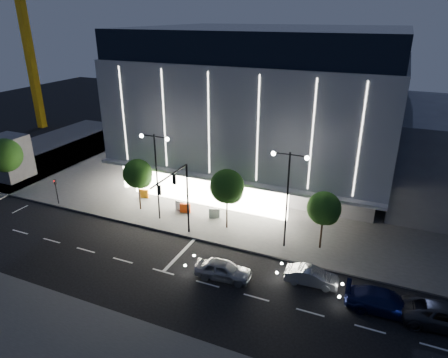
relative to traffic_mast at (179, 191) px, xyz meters
name	(u,v)px	position (x,y,z in m)	size (l,w,h in m)	color
ground	(153,257)	(-1.00, -3.34, -5.03)	(160.00, 160.00, 0.00)	black
sidewalk_museum	(284,171)	(4.00, 20.66, -4.95)	(70.00, 40.00, 0.15)	#474747
sidewalk_west	(5,168)	(-31.00, 6.66, -4.95)	(16.00, 50.00, 0.15)	#474747
museum	(269,103)	(1.98, 18.97, 4.25)	(30.00, 25.80, 18.00)	#4C4C51
traffic_mast	(179,191)	(0.00, 0.00, 0.00)	(0.33, 5.89, 7.07)	black
street_lamp_west	(156,165)	(-4.00, 2.66, 0.93)	(3.16, 0.36, 9.00)	black
street_lamp_east	(288,186)	(9.00, 2.66, 0.93)	(3.16, 0.36, 9.00)	black
ped_signal_far	(56,189)	(-16.00, 1.16, -3.14)	(0.22, 0.24, 3.00)	black
tower_crane	(26,6)	(-41.92, 24.66, 15.48)	(32.00, 2.00, 28.50)	gold
tree_left	(138,175)	(-6.97, 3.68, -0.99)	(3.02, 3.02, 5.72)	black
tree_mid	(227,188)	(3.03, 3.68, -0.69)	(3.25, 3.25, 6.15)	black
tree_right	(324,210)	(12.03, 3.68, -1.14)	(2.91, 2.91, 5.51)	black
car_lead	(223,270)	(5.79, -3.64, -4.25)	(1.83, 4.54, 1.55)	#9FA2A6
car_second	(312,276)	(12.35, -1.59, -4.36)	(1.42, 4.07, 1.34)	silver
car_third	(385,302)	(17.69, -2.61, -4.24)	(2.19, 5.39, 1.57)	#111742
car_fourth	(446,316)	(21.49, -2.51, -4.25)	(2.59, 5.62, 1.56)	#2D2E32
barrier_a	(144,194)	(-8.27, 6.17, -4.38)	(1.10, 0.25, 1.00)	orange
barrier_b	(180,205)	(-3.00, 5.18, -4.38)	(1.10, 0.25, 1.00)	white
barrier_c	(185,208)	(-2.23, 4.84, -4.38)	(1.10, 0.25, 1.00)	#FF460E
barrier_d	(214,213)	(1.00, 5.06, -4.38)	(1.10, 0.25, 1.00)	#B8B8B8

